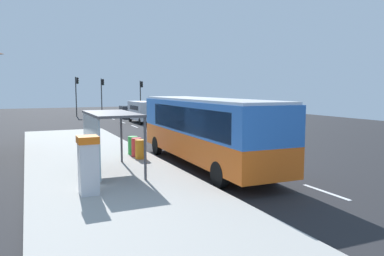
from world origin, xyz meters
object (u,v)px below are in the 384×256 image
(traffic_light_median, at_px, (102,91))
(bus_shelter, at_px, (104,127))
(ticket_machine, at_px, (88,164))
(recycling_bin_red, at_px, (137,147))
(traffic_light_far_side, at_px, (77,90))
(recycling_bin_orange, at_px, (140,149))
(bus, at_px, (204,128))
(white_van, at_px, (143,110))
(recycling_bin_green, at_px, (133,145))
(traffic_light_near_side, at_px, (141,92))
(sedan_near, at_px, (127,112))

(traffic_light_median, relative_size, bus_shelter, 1.27)
(ticket_machine, relative_size, recycling_bin_red, 2.04)
(traffic_light_far_side, bearing_deg, recycling_bin_orange, -91.89)
(bus, height_order, white_van, bus)
(ticket_machine, distance_m, bus_shelter, 3.27)
(recycling_bin_orange, distance_m, recycling_bin_green, 1.40)
(traffic_light_far_side, xyz_separation_m, bus_shelter, (-3.31, -35.63, -1.37))
(recycling_bin_red, bearing_deg, traffic_light_median, 82.16)
(ticket_machine, bearing_deg, recycling_bin_green, 63.59)
(traffic_light_far_side, distance_m, bus_shelter, 35.81)
(white_van, distance_m, traffic_light_median, 13.66)
(bus, relative_size, traffic_light_near_side, 2.31)
(recycling_bin_green, distance_m, bus_shelter, 4.58)
(white_van, height_order, traffic_light_near_side, traffic_light_near_side)
(bus, relative_size, recycling_bin_green, 11.65)
(bus, xyz_separation_m, traffic_light_median, (2.11, 36.26, 1.53))
(ticket_machine, height_order, traffic_light_far_side, traffic_light_far_side)
(traffic_light_far_side, xyz_separation_m, traffic_light_median, (3.50, 0.80, -0.09))
(bus, relative_size, white_van, 2.12)
(white_van, xyz_separation_m, traffic_light_near_side, (3.30, 11.78, 1.85))
(sedan_near, bearing_deg, recycling_bin_red, -103.37)
(traffic_light_median, bearing_deg, sedan_near, -72.56)
(traffic_light_far_side, bearing_deg, bus_shelter, -95.31)
(white_van, distance_m, traffic_light_far_side, 13.82)
(white_van, height_order, bus_shelter, bus_shelter)
(bus, bearing_deg, traffic_light_near_side, 78.24)
(recycling_bin_green, bearing_deg, bus_shelter, -120.59)
(recycling_bin_red, bearing_deg, ticket_machine, -119.02)
(recycling_bin_green, xyz_separation_m, bus_shelter, (-2.21, -3.74, 1.44))
(traffic_light_median, bearing_deg, white_van, -82.33)
(ticket_machine, height_order, bus_shelter, bus_shelter)
(sedan_near, relative_size, traffic_light_near_side, 0.93)
(bus, distance_m, traffic_light_median, 36.35)
(ticket_machine, distance_m, recycling_bin_green, 7.47)
(recycling_bin_red, relative_size, traffic_light_near_side, 0.20)
(recycling_bin_orange, distance_m, traffic_light_median, 34.50)
(ticket_machine, xyz_separation_m, traffic_light_median, (7.91, 39.36, 2.20))
(recycling_bin_orange, bearing_deg, recycling_bin_red, 90.00)
(ticket_machine, bearing_deg, traffic_light_median, 78.63)
(bus, distance_m, ticket_machine, 6.62)
(recycling_bin_red, relative_size, traffic_light_median, 0.19)
(bus, bearing_deg, recycling_bin_orange, 138.88)
(white_van, distance_m, sedan_near, 7.36)
(recycling_bin_green, xyz_separation_m, traffic_light_near_side, (9.70, 31.08, 2.54))
(recycling_bin_green, xyz_separation_m, traffic_light_median, (4.60, 32.68, 2.72))
(bus, bearing_deg, recycling_bin_green, 124.86)
(recycling_bin_orange, relative_size, traffic_light_far_side, 0.18)
(recycling_bin_green, bearing_deg, traffic_light_median, 81.99)
(white_van, xyz_separation_m, recycling_bin_green, (-6.40, -19.30, -0.69))
(sedan_near, height_order, bus_shelter, bus_shelter)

